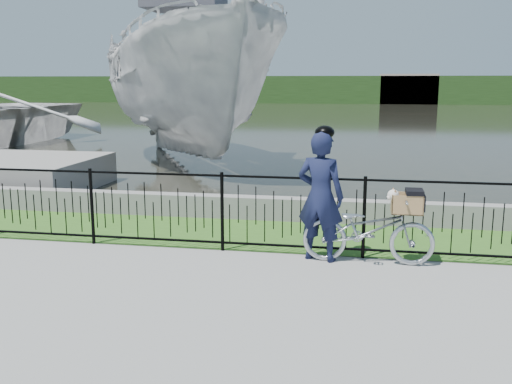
# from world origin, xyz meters

# --- Properties ---
(ground) EXTENTS (120.00, 120.00, 0.00)m
(ground) POSITION_xyz_m (0.00, 0.00, 0.00)
(ground) COLOR gray
(ground) RESTS_ON ground
(grass_strip) EXTENTS (60.00, 2.00, 0.01)m
(grass_strip) POSITION_xyz_m (0.00, 2.60, 0.00)
(grass_strip) COLOR #35621F
(grass_strip) RESTS_ON ground
(water) EXTENTS (120.00, 120.00, 0.00)m
(water) POSITION_xyz_m (0.00, 33.00, 0.00)
(water) COLOR #27261E
(water) RESTS_ON ground
(quay_wall) EXTENTS (60.00, 0.30, 0.40)m
(quay_wall) POSITION_xyz_m (0.00, 3.60, 0.20)
(quay_wall) COLOR gray
(quay_wall) RESTS_ON ground
(fence) EXTENTS (14.00, 0.06, 1.15)m
(fence) POSITION_xyz_m (0.00, 1.60, 0.58)
(fence) COLOR black
(fence) RESTS_ON ground
(far_treeline) EXTENTS (120.00, 6.00, 3.00)m
(far_treeline) POSITION_xyz_m (0.00, 60.00, 1.50)
(far_treeline) COLOR #25451A
(far_treeline) RESTS_ON ground
(far_building_left) EXTENTS (8.00, 4.00, 4.00)m
(far_building_left) POSITION_xyz_m (-18.00, 58.00, 2.00)
(far_building_left) COLOR #A59585
(far_building_left) RESTS_ON ground
(far_building_right) EXTENTS (6.00, 3.00, 3.20)m
(far_building_right) POSITION_xyz_m (6.00, 58.50, 1.60)
(far_building_right) COLOR #A59585
(far_building_right) RESTS_ON ground
(bicycle_rig) EXTENTS (1.74, 0.61, 1.04)m
(bicycle_rig) POSITION_xyz_m (1.07, 1.40, 0.47)
(bicycle_rig) COLOR #AFB5BB
(bicycle_rig) RESTS_ON ground
(cyclist) EXTENTS (0.73, 0.58, 1.84)m
(cyclist) POSITION_xyz_m (0.41, 1.43, 0.91)
(cyclist) COLOR #131836
(cyclist) RESTS_ON ground
(boat_near) EXTENTS (9.18, 11.58, 6.05)m
(boat_near) POSITION_xyz_m (-4.20, 10.39, 2.21)
(boat_near) COLOR #BCBCBC
(boat_near) RESTS_ON water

